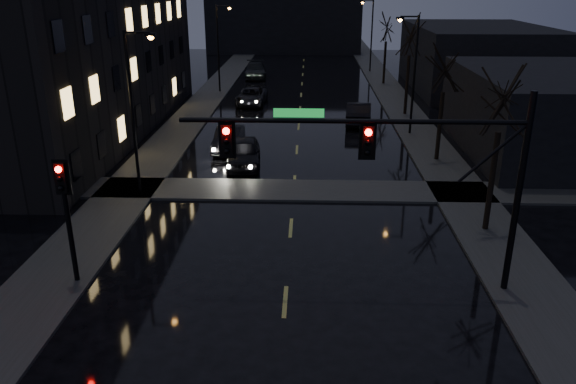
# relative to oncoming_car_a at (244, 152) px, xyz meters

# --- Properties ---
(sidewalk_left) EXTENTS (3.00, 140.00, 0.12)m
(sidewalk_left) POSITION_rel_oncoming_car_a_xyz_m (-5.49, 12.37, -0.74)
(sidewalk_left) COLOR #2D2D2B
(sidewalk_left) RESTS_ON ground
(sidewalk_right) EXTENTS (3.00, 140.00, 0.12)m
(sidewalk_right) POSITION_rel_oncoming_car_a_xyz_m (11.51, 12.37, -0.74)
(sidewalk_right) COLOR #2D2D2B
(sidewalk_right) RESTS_ON ground
(sidewalk_cross) EXTENTS (40.00, 3.00, 0.12)m
(sidewalk_cross) POSITION_rel_oncoming_car_a_xyz_m (3.01, -4.13, -0.74)
(sidewalk_cross) COLOR #2D2D2B
(sidewalk_cross) RESTS_ON ground
(apartment_block) EXTENTS (12.00, 30.00, 12.00)m
(apartment_block) POSITION_rel_oncoming_car_a_xyz_m (-13.49, 7.37, 5.20)
(apartment_block) COLOR black
(apartment_block) RESTS_ON ground
(commercial_right_near) EXTENTS (10.00, 14.00, 5.00)m
(commercial_right_near) POSITION_rel_oncoming_car_a_xyz_m (18.51, 3.37, 1.70)
(commercial_right_near) COLOR black
(commercial_right_near) RESTS_ON ground
(commercial_right_far) EXTENTS (12.00, 18.00, 6.00)m
(commercial_right_far) POSITION_rel_oncoming_car_a_xyz_m (20.01, 25.37, 2.20)
(commercial_right_far) COLOR black
(commercial_right_far) RESTS_ON ground
(far_block) EXTENTS (22.00, 10.00, 8.00)m
(far_block) POSITION_rel_oncoming_car_a_xyz_m (0.01, 55.37, 3.20)
(far_block) COLOR black
(far_block) RESTS_ON ground
(signal_mast) EXTENTS (11.11, 0.41, 7.00)m
(signal_mast) POSITION_rel_oncoming_car_a_xyz_m (6.85, -13.64, 4.07)
(signal_mast) COLOR black
(signal_mast) RESTS_ON ground
(signal_pole_left) EXTENTS (0.35, 0.41, 4.53)m
(signal_pole_left) POSITION_rel_oncoming_car_a_xyz_m (-4.49, -13.64, 2.21)
(signal_pole_left) COLOR black
(signal_pole_left) RESTS_ON ground
(tree_near) EXTENTS (3.52, 3.52, 8.08)m
(tree_near) POSITION_rel_oncoming_car_a_xyz_m (11.41, -8.63, 5.42)
(tree_near) COLOR black
(tree_near) RESTS_ON ground
(tree_mid_a) EXTENTS (3.30, 3.30, 7.58)m
(tree_mid_a) POSITION_rel_oncoming_car_a_xyz_m (11.41, 1.37, 5.03)
(tree_mid_a) COLOR black
(tree_mid_a) RESTS_ON ground
(tree_mid_b) EXTENTS (3.74, 3.74, 8.59)m
(tree_mid_b) POSITION_rel_oncoming_car_a_xyz_m (11.41, 13.37, 5.81)
(tree_mid_b) COLOR black
(tree_mid_b) RESTS_ON ground
(tree_far) EXTENTS (3.43, 3.43, 7.88)m
(tree_far) POSITION_rel_oncoming_car_a_xyz_m (11.41, 27.37, 5.26)
(tree_far) COLOR black
(tree_far) RESTS_ON ground
(streetlight_l_near) EXTENTS (1.53, 0.28, 8.00)m
(streetlight_l_near) POSITION_rel_oncoming_car_a_xyz_m (-4.58, -4.63, 3.98)
(streetlight_l_near) COLOR black
(streetlight_l_near) RESTS_ON ground
(streetlight_l_far) EXTENTS (1.53, 0.28, 8.00)m
(streetlight_l_far) POSITION_rel_oncoming_car_a_xyz_m (-4.58, 22.37, 3.98)
(streetlight_l_far) COLOR black
(streetlight_l_far) RESTS_ON ground
(streetlight_r_mid) EXTENTS (1.53, 0.28, 8.00)m
(streetlight_r_mid) POSITION_rel_oncoming_car_a_xyz_m (10.59, 7.37, 3.98)
(streetlight_r_mid) COLOR black
(streetlight_r_mid) RESTS_ON ground
(streetlight_r_far) EXTENTS (1.53, 0.28, 8.00)m
(streetlight_r_far) POSITION_rel_oncoming_car_a_xyz_m (10.59, 35.37, 3.98)
(streetlight_r_far) COLOR black
(streetlight_r_far) RESTS_ON ground
(oncoming_car_a) EXTENTS (2.24, 4.81, 1.59)m
(oncoming_car_a) POSITION_rel_oncoming_car_a_xyz_m (0.00, 0.00, 0.00)
(oncoming_car_a) COLOR black
(oncoming_car_a) RESTS_ON ground
(oncoming_car_b) EXTENTS (1.64, 4.44, 1.45)m
(oncoming_car_b) POSITION_rel_oncoming_car_a_xyz_m (-1.32, 3.18, -0.07)
(oncoming_car_b) COLOR black
(oncoming_car_b) RESTS_ON ground
(oncoming_car_c) EXTENTS (2.54, 5.14, 1.40)m
(oncoming_car_c) POSITION_rel_oncoming_car_a_xyz_m (-1.21, 16.99, -0.10)
(oncoming_car_c) COLOR black
(oncoming_car_c) RESTS_ON ground
(oncoming_car_d) EXTENTS (2.81, 5.86, 1.65)m
(oncoming_car_d) POSITION_rel_oncoming_car_a_xyz_m (-2.14, 30.98, 0.03)
(oncoming_car_d) COLOR black
(oncoming_car_d) RESTS_ON ground
(lead_car) EXTENTS (2.19, 5.18, 1.66)m
(lead_car) POSITION_rel_oncoming_car_a_xyz_m (7.44, 10.33, 0.03)
(lead_car) COLOR black
(lead_car) RESTS_ON ground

